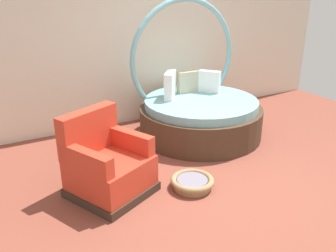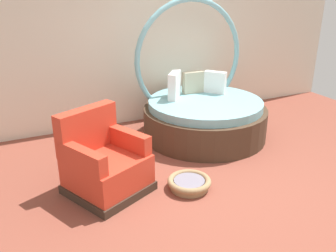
{
  "view_description": "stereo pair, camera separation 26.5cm",
  "coord_description": "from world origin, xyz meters",
  "px_view_note": "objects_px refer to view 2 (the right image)",
  "views": [
    {
      "loc": [
        -2.33,
        -2.97,
        2.24
      ],
      "look_at": [
        -0.29,
        0.73,
        0.55
      ],
      "focal_mm": 38.49,
      "sensor_mm": 36.0,
      "label": 1
    },
    {
      "loc": [
        -2.09,
        -3.09,
        2.24
      ],
      "look_at": [
        -0.29,
        0.73,
        0.55
      ],
      "focal_mm": 38.49,
      "sensor_mm": 36.0,
      "label": 2
    }
  ],
  "objects_px": {
    "red_armchair": "(104,164)",
    "pet_basket": "(189,183)",
    "round_daybed": "(203,111)",
    "side_table": "(100,125)"
  },
  "relations": [
    {
      "from": "side_table",
      "to": "round_daybed",
      "type": "bearing_deg",
      "value": -0.52
    },
    {
      "from": "red_armchair",
      "to": "side_table",
      "type": "bearing_deg",
      "value": 77.23
    },
    {
      "from": "red_armchair",
      "to": "pet_basket",
      "type": "xyz_separation_m",
      "value": [
        0.89,
        -0.39,
        -0.26
      ]
    },
    {
      "from": "round_daybed",
      "to": "side_table",
      "type": "bearing_deg",
      "value": 179.48
    },
    {
      "from": "red_armchair",
      "to": "pet_basket",
      "type": "relative_size",
      "value": 2.08
    },
    {
      "from": "round_daybed",
      "to": "pet_basket",
      "type": "relative_size",
      "value": 4.02
    },
    {
      "from": "pet_basket",
      "to": "round_daybed",
      "type": "bearing_deg",
      "value": 54.65
    },
    {
      "from": "round_daybed",
      "to": "red_armchair",
      "type": "bearing_deg",
      "value": -152.78
    },
    {
      "from": "round_daybed",
      "to": "pet_basket",
      "type": "xyz_separation_m",
      "value": [
        -0.95,
        -1.34,
        -0.32
      ]
    },
    {
      "from": "pet_basket",
      "to": "side_table",
      "type": "relative_size",
      "value": 0.98
    }
  ]
}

